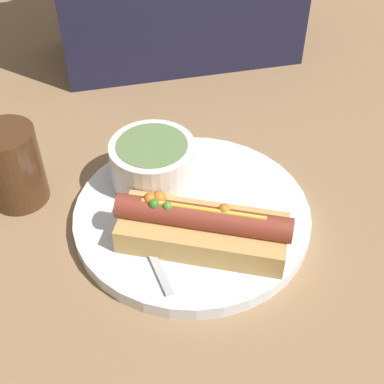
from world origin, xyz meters
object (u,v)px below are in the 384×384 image
(soup_bowl, at_px, (153,162))
(drinking_glass, at_px, (13,166))
(hot_dog, at_px, (206,227))
(spoon, at_px, (138,222))

(soup_bowl, bearing_deg, drinking_glass, 170.55)
(hot_dog, distance_m, drinking_glass, 0.24)
(hot_dog, distance_m, soup_bowl, 0.12)
(hot_dog, xyz_separation_m, soup_bowl, (-0.04, 0.11, 0.01))
(soup_bowl, xyz_separation_m, drinking_glass, (-0.16, 0.03, 0.00))
(hot_dog, height_order, spoon, hot_dog)
(hot_dog, bearing_deg, spoon, 173.85)
(spoon, distance_m, drinking_glass, 0.17)
(soup_bowl, distance_m, spoon, 0.08)
(soup_bowl, height_order, drinking_glass, drinking_glass)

